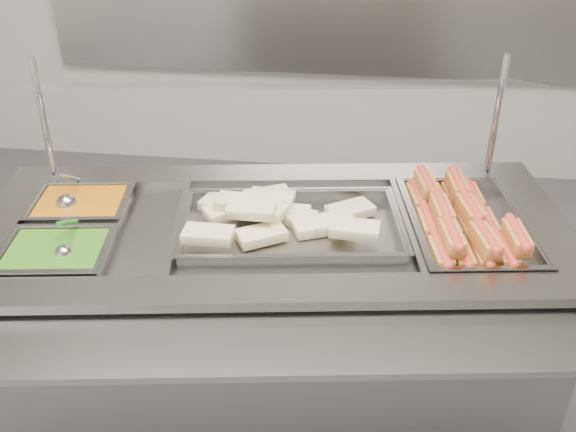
# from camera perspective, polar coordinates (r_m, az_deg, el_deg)

# --- Properties ---
(steam_counter) EXTENTS (1.76, 0.97, 0.80)m
(steam_counter) POSITION_cam_1_polar(r_m,az_deg,el_deg) (2.05, -1.26, -10.19)
(steam_counter) COLOR slate
(steam_counter) RESTS_ON ground
(tray_rail) EXTENTS (1.62, 0.55, 0.05)m
(tray_rail) POSITION_cam_1_polar(r_m,az_deg,el_deg) (1.47, -1.38, -11.19)
(tray_rail) COLOR gray
(tray_rail) RESTS_ON steam_counter
(sneeze_guard) EXTENTS (1.49, 0.47, 0.39)m
(sneeze_guard) POSITION_cam_1_polar(r_m,az_deg,el_deg) (1.85, -1.53, 11.21)
(sneeze_guard) COLOR silver
(sneeze_guard) RESTS_ON steam_counter
(pan_hotdogs) EXTENTS (0.37, 0.53, 0.09)m
(pan_hotdogs) POSITION_cam_1_polar(r_m,az_deg,el_deg) (1.91, 15.51, -1.30)
(pan_hotdogs) COLOR gray
(pan_hotdogs) RESTS_ON steam_counter
(pan_wraps) EXTENTS (0.65, 0.44, 0.06)m
(pan_wraps) POSITION_cam_1_polar(r_m,az_deg,el_deg) (1.83, 0.28, -1.17)
(pan_wraps) COLOR gray
(pan_wraps) RESTS_ON steam_counter
(pan_beans) EXTENTS (0.29, 0.25, 0.09)m
(pan_beans) POSITION_cam_1_polar(r_m,az_deg,el_deg) (2.03, -17.81, 0.32)
(pan_beans) COLOR gray
(pan_beans) RESTS_ON steam_counter
(pan_peas) EXTENTS (0.29, 0.25, 0.09)m
(pan_peas) POSITION_cam_1_polar(r_m,az_deg,el_deg) (1.82, -19.79, -3.77)
(pan_peas) COLOR gray
(pan_peas) RESTS_ON steam_counter
(hotdogs_in_buns) EXTENTS (0.30, 0.48, 0.10)m
(hotdogs_in_buns) POSITION_cam_1_polar(r_m,az_deg,el_deg) (1.88, 14.99, -0.30)
(hotdogs_in_buns) COLOR #A16621
(hotdogs_in_buns) RESTS_ON pan_hotdogs
(tortilla_wraps) EXTENTS (0.54, 0.34, 0.08)m
(tortilla_wraps) POSITION_cam_1_polar(r_m,az_deg,el_deg) (1.84, -1.06, 0.16)
(tortilla_wraps) COLOR beige
(tortilla_wraps) RESTS_ON pan_wraps
(ladle) EXTENTS (0.06, 0.17, 0.13)m
(ladle) POSITION_cam_1_polar(r_m,az_deg,el_deg) (2.01, -19.06, 1.16)
(ladle) COLOR #A7A7AB
(ladle) RESTS_ON pan_beans
(serving_spoon) EXTENTS (0.05, 0.16, 0.12)m
(serving_spoon) POSITION_cam_1_polar(r_m,az_deg,el_deg) (1.79, -19.26, -2.69)
(serving_spoon) COLOR #A7A7AB
(serving_spoon) RESTS_ON pan_peas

